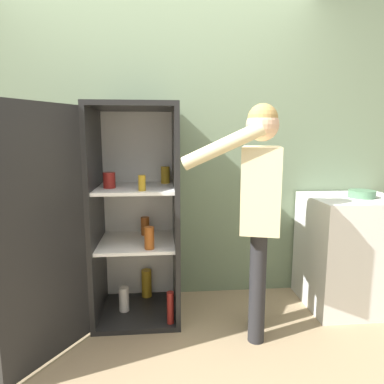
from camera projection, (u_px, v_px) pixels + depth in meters
The scene contains 6 objects.
ground_plane at pixel (162, 363), 2.09m from camera, with size 12.00×12.00×0.00m, color tan.
wall_back at pixel (159, 148), 2.85m from camera, with size 7.00×0.06×2.55m.
refrigerator at pixel (120, 218), 2.48m from camera, with size 1.01×1.14×1.60m.
person at pixel (259, 194), 2.25m from camera, with size 0.71×0.55×1.58m.
counter at pixel (351, 252), 2.76m from camera, with size 0.71×0.62×0.90m.
bowl at pixel (362, 194), 2.67m from camera, with size 0.20×0.20×0.06m.
Camera 1 is at (0.02, -1.90, 1.38)m, focal length 32.00 mm.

